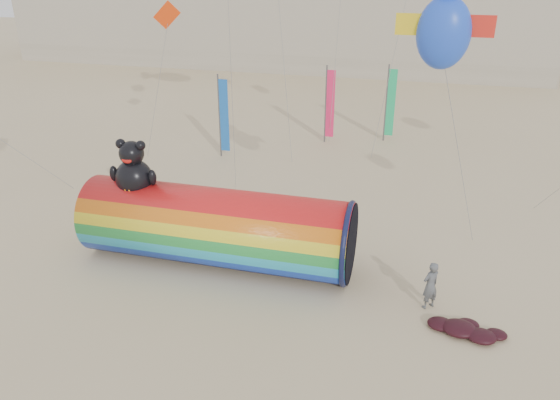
# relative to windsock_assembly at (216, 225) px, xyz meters

# --- Properties ---
(ground) EXTENTS (160.00, 160.00, 0.00)m
(ground) POSITION_rel_windsock_assembly_xyz_m (1.78, 0.06, -1.69)
(ground) COLOR #CCB58C
(ground) RESTS_ON ground
(windsock_assembly) EXTENTS (11.07, 3.37, 5.10)m
(windsock_assembly) POSITION_rel_windsock_assembly_xyz_m (0.00, 0.00, 0.00)
(windsock_assembly) COLOR red
(windsock_assembly) RESTS_ON ground
(kite_handler) EXTENTS (0.80, 0.79, 1.85)m
(kite_handler) POSITION_rel_windsock_assembly_xyz_m (8.57, -1.06, -0.77)
(kite_handler) COLOR #53575B
(kite_handler) RESTS_ON ground
(fabric_bundle) EXTENTS (2.62, 1.35, 0.41)m
(fabric_bundle) POSITION_rel_windsock_assembly_xyz_m (9.81, -2.32, -1.52)
(fabric_bundle) COLOR #3E0B15
(fabric_bundle) RESTS_ON ground
(festival_banners) EXTENTS (10.32, 6.03, 5.20)m
(festival_banners) POSITION_rel_windsock_assembly_xyz_m (0.88, 15.83, 0.94)
(festival_banners) COLOR #59595E
(festival_banners) RESTS_ON ground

